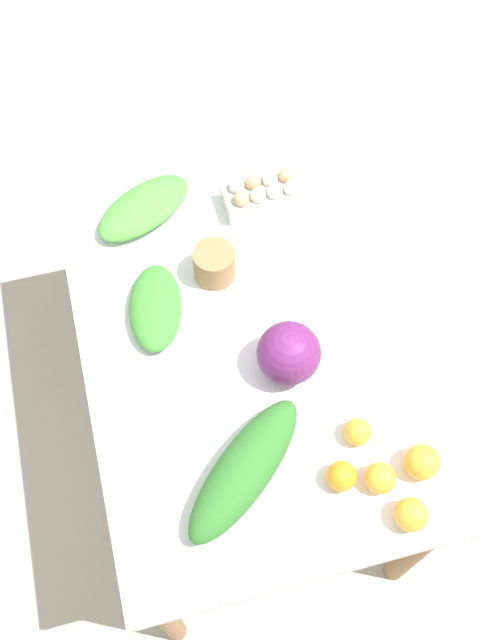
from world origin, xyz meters
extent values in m
plane|color=#B2A899|center=(0.00, 0.00, 0.00)|extent=(8.00, 8.00, 0.00)
cube|color=silver|center=(0.00, 0.00, 0.76)|extent=(1.30, 0.83, 0.03)
cylinder|color=olive|center=(-0.59, -0.35, 0.37)|extent=(0.06, 0.06, 0.74)
cylinder|color=olive|center=(0.59, -0.35, 0.37)|extent=(0.06, 0.06, 0.74)
cylinder|color=olive|center=(-0.59, 0.35, 0.37)|extent=(0.06, 0.06, 0.74)
cylinder|color=olive|center=(0.59, 0.35, 0.37)|extent=(0.06, 0.06, 0.74)
sphere|color=#6B2366|center=(0.15, 0.08, 0.85)|extent=(0.16, 0.16, 0.16)
cube|color=#B7B7B2|center=(-0.36, 0.16, 0.80)|extent=(0.11, 0.23, 0.06)
sphere|color=tan|center=(-0.39, 0.23, 0.84)|extent=(0.04, 0.04, 0.04)
sphere|color=white|center=(-0.39, 0.19, 0.84)|extent=(0.04, 0.04, 0.04)
sphere|color=tan|center=(-0.38, 0.14, 0.84)|extent=(0.04, 0.04, 0.04)
sphere|color=white|center=(-0.38, 0.09, 0.84)|extent=(0.04, 0.04, 0.04)
sphere|color=white|center=(-0.34, 0.23, 0.84)|extent=(0.04, 0.04, 0.04)
sphere|color=white|center=(-0.34, 0.19, 0.84)|extent=(0.04, 0.04, 0.04)
sphere|color=white|center=(-0.34, 0.14, 0.84)|extent=(0.04, 0.04, 0.04)
sphere|color=tan|center=(-0.34, 0.09, 0.84)|extent=(0.04, 0.04, 0.04)
cylinder|color=#997047|center=(-0.16, -0.03, 0.82)|extent=(0.11, 0.11, 0.10)
ellipsoid|color=#2D6B28|center=(0.39, -0.09, 0.82)|extent=(0.35, 0.38, 0.10)
ellipsoid|color=#3D8433|center=(-0.08, -0.20, 0.80)|extent=(0.28, 0.18, 0.06)
ellipsoid|color=#4C933D|center=(-0.41, -0.17, 0.80)|extent=(0.27, 0.33, 0.06)
sphere|color=#F9A833|center=(0.36, 0.19, 0.80)|extent=(0.07, 0.07, 0.07)
sphere|color=#F9A833|center=(0.47, 0.31, 0.81)|extent=(0.08, 0.08, 0.08)
sphere|color=orange|center=(0.46, 0.12, 0.81)|extent=(0.07, 0.07, 0.07)
sphere|color=#F9A833|center=(0.48, 0.20, 0.81)|extent=(0.07, 0.07, 0.07)
sphere|color=#F9A833|center=(0.58, 0.24, 0.81)|extent=(0.08, 0.08, 0.08)
camera|label=1|loc=(0.85, -0.22, 2.39)|focal=40.00mm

